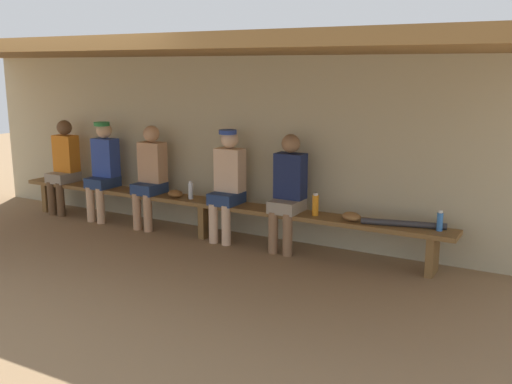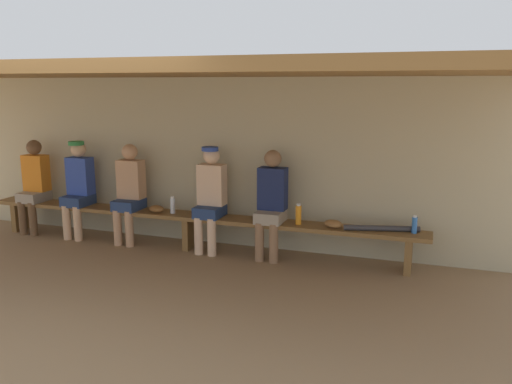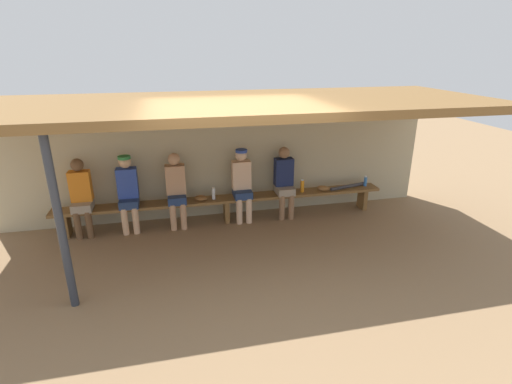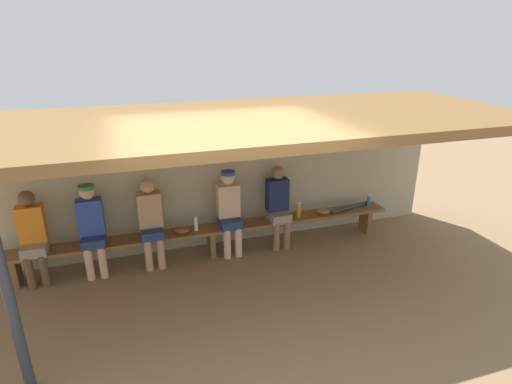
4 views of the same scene
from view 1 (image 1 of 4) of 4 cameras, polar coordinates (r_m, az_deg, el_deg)
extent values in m
plane|color=#8C6D4C|center=(6.14, -12.97, -7.86)|extent=(24.00, 24.00, 0.00)
cube|color=#B7AD8C|center=(7.44, -2.99, 4.65)|extent=(8.00, 0.20, 2.20)
cube|color=brown|center=(6.32, -9.60, 13.72)|extent=(8.00, 2.80, 0.12)
cube|color=brown|center=(7.19, -4.85, -1.03)|extent=(6.00, 0.36, 0.05)
cube|color=brown|center=(9.04, -19.41, -0.44)|extent=(0.08, 0.29, 0.41)
cube|color=brown|center=(7.24, -4.81, -2.80)|extent=(0.08, 0.29, 0.41)
cube|color=brown|center=(6.19, 16.90, -5.92)|extent=(0.08, 0.29, 0.41)
cube|color=navy|center=(6.99, -2.90, -0.59)|extent=(0.32, 0.40, 0.14)
cylinder|color=beige|center=(6.98, -4.20, -3.08)|extent=(0.11, 0.11, 0.48)
cylinder|color=beige|center=(6.88, -2.94, -3.28)|extent=(0.11, 0.11, 0.48)
cube|color=beige|center=(6.99, -2.57, 2.18)|extent=(0.34, 0.20, 0.52)
sphere|color=beige|center=(6.93, -2.60, 5.19)|extent=(0.21, 0.21, 0.21)
cylinder|color=#2D47A5|center=(6.89, -2.79, 5.90)|extent=(0.21, 0.21, 0.05)
cube|color=navy|center=(8.21, -14.78, 0.94)|extent=(0.32, 0.40, 0.14)
cylinder|color=#DBAD84|center=(8.22, -15.90, -1.17)|extent=(0.11, 0.11, 0.48)
cylinder|color=#DBAD84|center=(8.09, -15.00, -1.32)|extent=(0.11, 0.11, 0.48)
cube|color=#2D47A5|center=(8.21, -14.52, 3.30)|extent=(0.34, 0.20, 0.52)
sphere|color=#DBAD84|center=(8.16, -14.66, 5.86)|extent=(0.21, 0.21, 0.21)
cylinder|color=#2D8442|center=(8.12, -14.89, 6.46)|extent=(0.21, 0.21, 0.05)
cube|color=navy|center=(7.67, -10.40, 0.38)|extent=(0.32, 0.40, 0.14)
cylinder|color=tan|center=(7.67, -11.59, -1.89)|extent=(0.11, 0.11, 0.48)
cylinder|color=tan|center=(7.56, -10.56, -2.06)|extent=(0.11, 0.11, 0.48)
cube|color=tan|center=(7.67, -10.11, 2.90)|extent=(0.34, 0.20, 0.52)
sphere|color=tan|center=(7.62, -10.22, 5.64)|extent=(0.21, 0.21, 0.21)
cube|color=gray|center=(6.60, 3.05, -1.35)|extent=(0.32, 0.40, 0.14)
cylinder|color=#8C6647|center=(6.58, 1.70, -4.00)|extent=(0.11, 0.11, 0.48)
cylinder|color=#8C6647|center=(6.50, 3.11, -4.21)|extent=(0.11, 0.11, 0.48)
cube|color=#19234C|center=(6.60, 3.39, 1.58)|extent=(0.34, 0.20, 0.52)
sphere|color=#8C6647|center=(6.55, 3.43, 4.76)|extent=(0.21, 0.21, 0.21)
cube|color=gray|center=(8.74, -18.36, 1.40)|extent=(0.32, 0.40, 0.14)
cylinder|color=brown|center=(8.76, -19.40, -0.59)|extent=(0.11, 0.11, 0.48)
cylinder|color=brown|center=(8.63, -18.60, -0.72)|extent=(0.11, 0.11, 0.48)
cube|color=orange|center=(8.75, -18.12, 3.61)|extent=(0.34, 0.20, 0.52)
sphere|color=brown|center=(8.70, -18.28, 6.02)|extent=(0.21, 0.21, 0.21)
cylinder|color=blue|center=(6.11, 17.57, -2.80)|extent=(0.06, 0.06, 0.19)
cylinder|color=white|center=(6.09, 17.63, -1.85)|extent=(0.04, 0.04, 0.02)
cylinder|color=silver|center=(7.27, -6.42, 0.10)|extent=(0.06, 0.06, 0.20)
cylinder|color=white|center=(7.25, -6.44, 0.97)|extent=(0.04, 0.04, 0.02)
cylinder|color=orange|center=(6.45, 5.84, -1.32)|extent=(0.07, 0.07, 0.23)
cylinder|color=white|center=(6.42, 5.86, -0.22)|extent=(0.05, 0.05, 0.02)
ellipsoid|color=brown|center=(7.41, -7.91, -0.16)|extent=(0.29, 0.26, 0.09)
ellipsoid|color=olive|center=(6.31, 9.35, -2.38)|extent=(0.29, 0.27, 0.09)
cylinder|color=#333338|center=(6.18, 14.23, -3.02)|extent=(0.85, 0.26, 0.07)
camera|label=2|loc=(1.02, -69.31, 6.39)|focal=36.60mm
camera|label=3|loc=(5.06, -73.44, 15.03)|focal=27.50mm
camera|label=4|loc=(5.20, -63.83, 19.45)|focal=29.40mm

